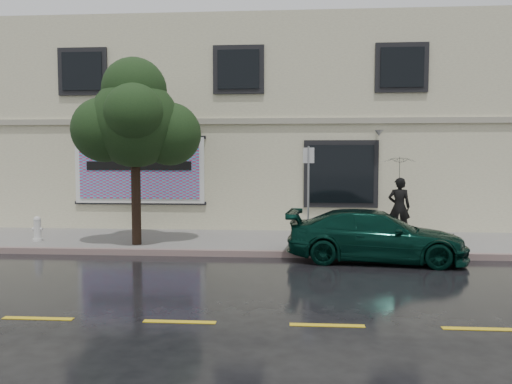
# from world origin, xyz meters

# --- Properties ---
(ground) EXTENTS (90.00, 90.00, 0.00)m
(ground) POSITION_xyz_m (0.00, 0.00, 0.00)
(ground) COLOR black
(ground) RESTS_ON ground
(sidewalk) EXTENTS (20.00, 3.50, 0.15)m
(sidewalk) POSITION_xyz_m (0.00, 3.25, 0.07)
(sidewalk) COLOR gray
(sidewalk) RESTS_ON ground
(curb) EXTENTS (20.00, 0.18, 0.16)m
(curb) POSITION_xyz_m (0.00, 1.50, 0.07)
(curb) COLOR slate
(curb) RESTS_ON ground
(road_marking) EXTENTS (19.00, 0.12, 0.01)m
(road_marking) POSITION_xyz_m (0.00, -3.50, 0.01)
(road_marking) COLOR gold
(road_marking) RESTS_ON ground
(building) EXTENTS (20.00, 8.12, 7.00)m
(building) POSITION_xyz_m (0.00, 9.00, 3.50)
(building) COLOR beige
(building) RESTS_ON ground
(billboard) EXTENTS (4.30, 0.16, 2.20)m
(billboard) POSITION_xyz_m (-3.20, 4.92, 2.05)
(billboard) COLOR white
(billboard) RESTS_ON ground
(car) EXTENTS (4.35, 2.31, 1.21)m
(car) POSITION_xyz_m (3.67, 1.20, 0.61)
(car) COLOR black
(car) RESTS_ON ground
(pedestrian) EXTENTS (0.69, 0.50, 1.73)m
(pedestrian) POSITION_xyz_m (4.82, 4.07, 1.02)
(pedestrian) COLOR black
(pedestrian) RESTS_ON sidewalk
(umbrella) EXTENTS (1.11, 1.11, 0.68)m
(umbrella) POSITION_xyz_m (4.82, 4.07, 2.22)
(umbrella) COLOR black
(umbrella) RESTS_ON pedestrian
(street_tree) EXTENTS (2.34, 2.34, 4.40)m
(street_tree) POSITION_xyz_m (-2.45, 2.20, 3.35)
(street_tree) COLOR black
(street_tree) RESTS_ON sidewalk
(fire_hydrant) EXTENTS (0.28, 0.27, 0.69)m
(fire_hydrant) POSITION_xyz_m (-5.35, 2.51, 0.49)
(fire_hydrant) COLOR silver
(fire_hydrant) RESTS_ON sidewalk
(sign_pole) EXTENTS (0.30, 0.15, 2.62)m
(sign_pole) POSITION_xyz_m (2.13, 3.01, 1.72)
(sign_pole) COLOR #919498
(sign_pole) RESTS_ON sidewalk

